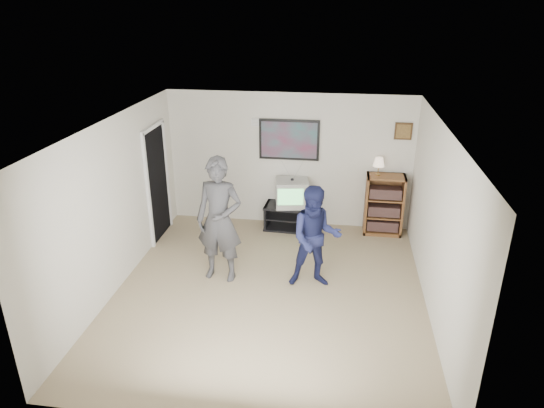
% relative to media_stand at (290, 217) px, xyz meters
% --- Properties ---
extents(room_shell, '(4.51, 5.00, 2.51)m').
position_rel_media_stand_xyz_m(room_shell, '(-0.06, -1.88, 1.02)').
color(room_shell, '#94835E').
rests_on(room_shell, ground).
extents(media_stand, '(0.96, 0.57, 0.47)m').
position_rel_media_stand_xyz_m(media_stand, '(0.00, 0.00, 0.00)').
color(media_stand, black).
rests_on(media_stand, room_shell).
extents(crt_television, '(0.66, 0.59, 0.50)m').
position_rel_media_stand_xyz_m(crt_television, '(0.03, -0.00, 0.48)').
color(crt_television, '#A8A9A4').
rests_on(crt_television, media_stand).
extents(bookshelf, '(0.68, 0.39, 1.12)m').
position_rel_media_stand_xyz_m(bookshelf, '(1.71, 0.05, 0.33)').
color(bookshelf, brown).
rests_on(bookshelf, room_shell).
extents(table_lamp, '(0.20, 0.20, 0.32)m').
position_rel_media_stand_xyz_m(table_lamp, '(1.55, 0.06, 1.05)').
color(table_lamp, '#FFDFC1').
rests_on(table_lamp, bookshelf).
extents(person_tall, '(0.75, 0.53, 1.93)m').
position_rel_media_stand_xyz_m(person_tall, '(-0.86, -1.89, 0.73)').
color(person_tall, '#37373A').
rests_on(person_tall, room_shell).
extents(person_short, '(0.84, 0.70, 1.57)m').
position_rel_media_stand_xyz_m(person_short, '(0.57, -1.91, 0.55)').
color(person_short, '#191D46').
rests_on(person_short, room_shell).
extents(controller_left, '(0.04, 0.13, 0.04)m').
position_rel_media_stand_xyz_m(controller_left, '(-0.80, -1.72, 0.96)').
color(controller_left, white).
rests_on(controller_left, person_tall).
extents(controller_right, '(0.07, 0.12, 0.03)m').
position_rel_media_stand_xyz_m(controller_right, '(0.63, -1.71, 0.79)').
color(controller_right, white).
rests_on(controller_right, person_short).
extents(poster, '(1.10, 0.03, 0.75)m').
position_rel_media_stand_xyz_m(poster, '(-0.06, 0.24, 1.42)').
color(poster, black).
rests_on(poster, room_shell).
extents(air_vent, '(0.28, 0.02, 0.14)m').
position_rel_media_stand_xyz_m(air_vent, '(-0.61, 0.25, 1.72)').
color(air_vent, white).
rests_on(air_vent, room_shell).
extents(small_picture, '(0.30, 0.03, 0.30)m').
position_rel_media_stand_xyz_m(small_picture, '(1.94, 0.25, 1.65)').
color(small_picture, '#3F2C14').
rests_on(small_picture, room_shell).
extents(doorway, '(0.03, 0.85, 2.00)m').
position_rel_media_stand_xyz_m(doorway, '(-2.30, -0.63, 0.77)').
color(doorway, black).
rests_on(doorway, room_shell).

